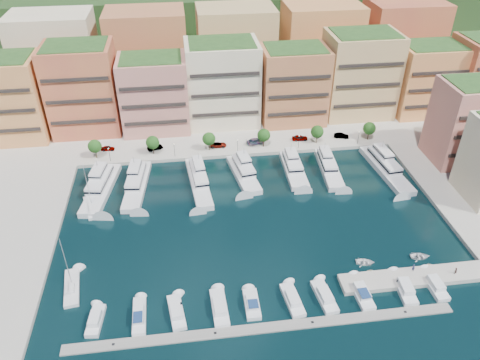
# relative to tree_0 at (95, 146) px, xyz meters

# --- Properties ---
(ground) EXTENTS (400.00, 400.00, 0.00)m
(ground) POSITION_rel_tree_0_xyz_m (40.00, -33.50, -4.74)
(ground) COLOR black
(ground) RESTS_ON ground
(north_quay) EXTENTS (220.00, 64.00, 2.00)m
(north_quay) POSITION_rel_tree_0_xyz_m (40.00, 28.50, -4.74)
(north_quay) COLOR #9E998E
(north_quay) RESTS_ON ground
(hillside) EXTENTS (240.00, 40.00, 58.00)m
(hillside) POSITION_rel_tree_0_xyz_m (40.00, 76.50, -4.74)
(hillside) COLOR #203716
(hillside) RESTS_ON ground
(south_pontoon) EXTENTS (72.00, 2.20, 0.35)m
(south_pontoon) POSITION_rel_tree_0_xyz_m (37.00, -63.50, -4.74)
(south_pontoon) COLOR gray
(south_pontoon) RESTS_ON ground
(finger_pier) EXTENTS (32.00, 5.00, 2.00)m
(finger_pier) POSITION_rel_tree_0_xyz_m (70.00, -55.50, -4.74)
(finger_pier) COLOR #9E998E
(finger_pier) RESTS_ON ground
(apartment_0) EXTENTS (22.00, 16.50, 24.80)m
(apartment_0) POSITION_rel_tree_0_xyz_m (-26.00, 16.49, 8.57)
(apartment_0) COLOR #D68A4E
(apartment_0) RESTS_ON north_quay
(apartment_1) EXTENTS (20.00, 16.50, 26.80)m
(apartment_1) POSITION_rel_tree_0_xyz_m (-4.00, 18.49, 9.57)
(apartment_1) COLOR #AF453A
(apartment_1) RESTS_ON north_quay
(apartment_2) EXTENTS (20.00, 15.50, 22.80)m
(apartment_2) POSITION_rel_tree_0_xyz_m (17.00, 16.49, 7.57)
(apartment_2) COLOR tan
(apartment_2) RESTS_ON north_quay
(apartment_3) EXTENTS (22.00, 16.50, 25.80)m
(apartment_3) POSITION_rel_tree_0_xyz_m (38.00, 18.49, 9.07)
(apartment_3) COLOR #F8DFC0
(apartment_3) RESTS_ON north_quay
(apartment_4) EXTENTS (20.00, 15.50, 23.80)m
(apartment_4) POSITION_rel_tree_0_xyz_m (60.00, 16.49, 8.07)
(apartment_4) COLOR #B46343
(apartment_4) RESTS_ON north_quay
(apartment_5) EXTENTS (22.00, 16.50, 26.80)m
(apartment_5) POSITION_rel_tree_0_xyz_m (82.00, 18.49, 9.57)
(apartment_5) COLOR tan
(apartment_5) RESTS_ON north_quay
(apartment_6) EXTENTS (20.00, 15.50, 22.80)m
(apartment_6) POSITION_rel_tree_0_xyz_m (104.00, 16.49, 7.57)
(apartment_6) COLOR #D68A4E
(apartment_6) RESTS_ON north_quay
(apartment_east_a) EXTENTS (18.00, 14.50, 22.80)m
(apartment_east_a) POSITION_rel_tree_0_xyz_m (102.00, -13.51, 7.57)
(apartment_east_a) COLOR tan
(apartment_east_a) RESTS_ON east_quay
(backblock_0) EXTENTS (26.00, 18.00, 30.00)m
(backblock_0) POSITION_rel_tree_0_xyz_m (-15.00, 40.50, 11.26)
(backblock_0) COLOR #F8DFC0
(backblock_0) RESTS_ON north_quay
(backblock_1) EXTENTS (26.00, 18.00, 30.00)m
(backblock_1) POSITION_rel_tree_0_xyz_m (15.00, 40.50, 11.26)
(backblock_1) COLOR #B46343
(backblock_1) RESTS_ON north_quay
(backblock_2) EXTENTS (26.00, 18.00, 30.00)m
(backblock_2) POSITION_rel_tree_0_xyz_m (45.00, 40.50, 11.26)
(backblock_2) COLOR tan
(backblock_2) RESTS_ON north_quay
(backblock_3) EXTENTS (26.00, 18.00, 30.00)m
(backblock_3) POSITION_rel_tree_0_xyz_m (75.00, 40.50, 11.26)
(backblock_3) COLOR #D68A4E
(backblock_3) RESTS_ON north_quay
(backblock_4) EXTENTS (26.00, 18.00, 30.00)m
(backblock_4) POSITION_rel_tree_0_xyz_m (105.00, 40.50, 11.26)
(backblock_4) COLOR #AF453A
(backblock_4) RESTS_ON north_quay
(tree_0) EXTENTS (3.80, 3.80, 5.65)m
(tree_0) POSITION_rel_tree_0_xyz_m (0.00, 0.00, 0.00)
(tree_0) COLOR #473323
(tree_0) RESTS_ON north_quay
(tree_1) EXTENTS (3.80, 3.80, 5.65)m
(tree_1) POSITION_rel_tree_0_xyz_m (16.00, 0.00, 0.00)
(tree_1) COLOR #473323
(tree_1) RESTS_ON north_quay
(tree_2) EXTENTS (3.80, 3.80, 5.65)m
(tree_2) POSITION_rel_tree_0_xyz_m (32.00, 0.00, 0.00)
(tree_2) COLOR #473323
(tree_2) RESTS_ON north_quay
(tree_3) EXTENTS (3.80, 3.80, 5.65)m
(tree_3) POSITION_rel_tree_0_xyz_m (48.00, 0.00, 0.00)
(tree_3) COLOR #473323
(tree_3) RESTS_ON north_quay
(tree_4) EXTENTS (3.80, 3.80, 5.65)m
(tree_4) POSITION_rel_tree_0_xyz_m (64.00, 0.00, 0.00)
(tree_4) COLOR #473323
(tree_4) RESTS_ON north_quay
(tree_5) EXTENTS (3.80, 3.80, 5.65)m
(tree_5) POSITION_rel_tree_0_xyz_m (80.00, 0.00, 0.00)
(tree_5) COLOR #473323
(tree_5) RESTS_ON north_quay
(lamppost_0) EXTENTS (0.30, 0.30, 4.20)m
(lamppost_0) POSITION_rel_tree_0_xyz_m (4.00, -2.30, -0.92)
(lamppost_0) COLOR black
(lamppost_0) RESTS_ON north_quay
(lamppost_1) EXTENTS (0.30, 0.30, 4.20)m
(lamppost_1) POSITION_rel_tree_0_xyz_m (22.00, -2.30, -0.92)
(lamppost_1) COLOR black
(lamppost_1) RESTS_ON north_quay
(lamppost_2) EXTENTS (0.30, 0.30, 4.20)m
(lamppost_2) POSITION_rel_tree_0_xyz_m (40.00, -2.30, -0.92)
(lamppost_2) COLOR black
(lamppost_2) RESTS_ON north_quay
(lamppost_3) EXTENTS (0.30, 0.30, 4.20)m
(lamppost_3) POSITION_rel_tree_0_xyz_m (58.00, -2.30, -0.92)
(lamppost_3) COLOR black
(lamppost_3) RESTS_ON north_quay
(lamppost_4) EXTENTS (0.30, 0.30, 4.20)m
(lamppost_4) POSITION_rel_tree_0_xyz_m (76.00, -2.30, -0.92)
(lamppost_4) COLOR black
(lamppost_4) RESTS_ON north_quay
(yacht_0) EXTENTS (8.78, 22.84, 7.30)m
(yacht_0) POSITION_rel_tree_0_xyz_m (2.80, -14.72, -3.53)
(yacht_0) COLOR silver
(yacht_0) RESTS_ON ground
(yacht_1) EXTENTS (7.02, 22.23, 7.30)m
(yacht_1) POSITION_rel_tree_0_xyz_m (11.91, -14.57, -3.65)
(yacht_1) COLOR silver
(yacht_1) RESTS_ON ground
(yacht_2) EXTENTS (6.26, 23.36, 7.30)m
(yacht_2) POSITION_rel_tree_0_xyz_m (27.90, -15.07, -3.53)
(yacht_2) COLOR silver
(yacht_2) RESTS_ON ground
(yacht_3) EXTENTS (7.49, 18.93, 7.30)m
(yacht_3) POSITION_rel_tree_0_xyz_m (40.16, -12.94, -3.53)
(yacht_3) COLOR silver
(yacht_3) RESTS_ON ground
(yacht_4) EXTENTS (5.31, 18.14, 7.30)m
(yacht_4) POSITION_rel_tree_0_xyz_m (54.08, -12.80, -3.65)
(yacht_4) COLOR silver
(yacht_4) RESTS_ON ground
(yacht_5) EXTENTS (5.87, 19.81, 7.30)m
(yacht_5) POSITION_rel_tree_0_xyz_m (63.82, -13.45, -3.53)
(yacht_5) COLOR silver
(yacht_5) RESTS_ON ground
(yacht_6) EXTENTS (7.02, 24.39, 7.30)m
(yacht_6) POSITION_rel_tree_0_xyz_m (79.22, -15.51, -3.53)
(yacht_6) COLOR silver
(yacht_6) RESTS_ON ground
(cruiser_0) EXTENTS (3.19, 7.28, 2.55)m
(cruiser_0) POSITION_rel_tree_0_xyz_m (6.36, -58.08, -4.20)
(cruiser_0) COLOR silver
(cruiser_0) RESTS_ON ground
(cruiser_1) EXTENTS (2.61, 8.72, 2.66)m
(cruiser_1) POSITION_rel_tree_0_xyz_m (14.32, -58.12, -4.17)
(cruiser_1) COLOR silver
(cruiser_1) RESTS_ON ground
(cruiser_2) EXTENTS (3.65, 8.48, 2.55)m
(cruiser_2) POSITION_rel_tree_0_xyz_m (21.21, -58.09, -4.20)
(cruiser_2) COLOR silver
(cruiser_2) RESTS_ON ground
(cruiser_3) EXTENTS (3.16, 9.10, 2.55)m
(cruiser_3) POSITION_rel_tree_0_xyz_m (29.32, -58.10, -4.20)
(cruiser_3) COLOR silver
(cruiser_3) RESTS_ON ground
(cruiser_4) EXTENTS (2.89, 7.22, 2.66)m
(cruiser_4) POSITION_rel_tree_0_xyz_m (35.54, -58.09, -4.17)
(cruiser_4) COLOR silver
(cruiser_4) RESTS_ON ground
(cruiser_5) EXTENTS (3.56, 8.52, 2.55)m
(cruiser_5) POSITION_rel_tree_0_xyz_m (43.49, -58.09, -4.20)
(cruiser_5) COLOR silver
(cruiser_5) RESTS_ON ground
(cruiser_6) EXTENTS (3.64, 8.60, 2.55)m
(cruiser_6) POSITION_rel_tree_0_xyz_m (49.86, -58.09, -4.20)
(cruiser_6) COLOR silver
(cruiser_6) RESTS_ON ground
(cruiser_7) EXTENTS (3.11, 8.84, 2.66)m
(cruiser_7) POSITION_rel_tree_0_xyz_m (57.20, -58.12, -4.17)
(cruiser_7) COLOR silver
(cruiser_7) RESTS_ON ground
(cruiser_8) EXTENTS (3.42, 8.78, 2.55)m
(cruiser_8) POSITION_rel_tree_0_xyz_m (66.15, -58.09, -4.20)
(cruiser_8) COLOR silver
(cruiser_8) RESTS_ON ground
(cruiser_9) EXTENTS (2.83, 8.18, 2.55)m
(cruiser_9) POSITION_rel_tree_0_xyz_m (72.46, -58.09, -4.20)
(cruiser_9) COLOR silver
(cruiser_9) RESTS_ON ground
(sailboat_0) EXTENTS (4.14, 10.32, 13.20)m
(sailboat_0) POSITION_rel_tree_0_xyz_m (0.66, -49.01, -4.44)
(sailboat_0) COLOR silver
(sailboat_0) RESTS_ON ground
(sailboat_2) EXTENTS (5.13, 9.77, 13.20)m
(sailboat_2) POSITION_rel_tree_0_xyz_m (1.17, -22.73, -4.43)
(sailboat_2) COLOR silver
(sailboat_2) RESTS_ON ground
(tender_0) EXTENTS (4.50, 3.65, 0.82)m
(tender_0) POSITION_rel_tree_0_xyz_m (61.12, -49.85, -4.33)
(tender_0) COLOR white
(tender_0) RESTS_ON ground
(tender_2) EXTENTS (4.52, 3.49, 0.86)m
(tender_2) POSITION_rel_tree_0_xyz_m (73.42, -49.74, -4.31)
(tender_2) COLOR silver
(tender_2) RESTS_ON ground
(tender_1) EXTENTS (1.70, 1.49, 0.84)m
(tender_1) POSITION_rel_tree_0_xyz_m (61.28, -52.50, -4.32)
(tender_1) COLOR beige
(tender_1) RESTS_ON ground
(tender_3) EXTENTS (1.74, 1.51, 0.89)m
(tender_3) POSITION_rel_tree_0_xyz_m (74.09, -52.50, -4.30)
(tender_3) COLOR beige
(tender_3) RESTS_ON ground
(car_0) EXTENTS (4.01, 1.82, 1.34)m
(car_0) POSITION_rel_tree_0_xyz_m (2.70, 3.86, -3.07)
(car_0) COLOR gray
(car_0) RESTS_ON north_quay
(car_1) EXTENTS (4.72, 3.07, 1.47)m
(car_1) POSITION_rel_tree_0_xyz_m (16.35, 2.43, -3.01)
(car_1) COLOR gray
(car_1) RESTS_ON north_quay
(car_2) EXTENTS (4.89, 2.45, 1.33)m
(car_2) POSITION_rel_tree_0_xyz_m (34.80, 1.57, -3.08)
(car_2) COLOR gray
(car_2) RESTS_ON north_quay
(car_3) EXTENTS (6.20, 4.24, 1.67)m
(car_3) POSITION_rel_tree_0_xyz_m (45.99, 2.02, -2.91)
(car_3) COLOR gray
(car_3) RESTS_ON north_quay
(car_4) EXTENTS (4.75, 2.06, 1.59)m
(car_4) POSITION_rel_tree_0_xyz_m (59.54, 2.29, -2.95)
(car_4) COLOR gray
(car_4) RESTS_ON north_quay
(car_5) EXTENTS (4.66, 2.71, 1.45)m
(car_5) POSITION_rel_tree_0_xyz_m (72.38, 2.00, -3.02)
(car_5) COLOR gray
(car_5) RESTS_ON north_quay
(person_0) EXTENTS (0.57, 0.72, 1.76)m
(person_0) POSITION_rel_tree_0_xyz_m (69.63, -54.09, -2.86)
(person_0) COLOR #272B4F
(person_0) RESTS_ON finger_pier
(person_1) EXTENTS (0.86, 0.74, 1.53)m
(person_1) POSITION_rel_tree_0_xyz_m (77.76, -55.96, -2.98)
(person_1) COLOR brown
(person_1) RESTS_ON finger_pier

